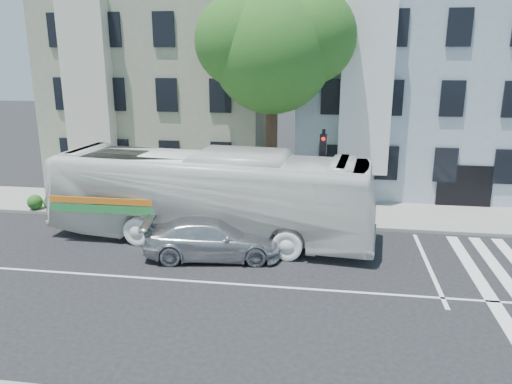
# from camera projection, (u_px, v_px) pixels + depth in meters

# --- Properties ---
(ground) EXTENTS (120.00, 120.00, 0.00)m
(ground) POSITION_uv_depth(u_px,v_px,m) (241.00, 285.00, 16.68)
(ground) COLOR black
(ground) RESTS_ON ground
(sidewalk_far) EXTENTS (80.00, 4.00, 0.15)m
(sidewalk_far) POSITION_uv_depth(u_px,v_px,m) (270.00, 210.00, 24.28)
(sidewalk_far) COLOR gray
(sidewalk_far) RESTS_ON ground
(building_left) EXTENTS (12.00, 10.00, 11.00)m
(building_left) POSITION_uv_depth(u_px,v_px,m) (171.00, 86.00, 30.49)
(building_left) COLOR gray
(building_left) RESTS_ON ground
(building_right) EXTENTS (12.00, 10.00, 11.00)m
(building_right) POSITION_uv_depth(u_px,v_px,m) (407.00, 89.00, 28.49)
(building_right) COLOR #96A6B2
(building_right) RESTS_ON ground
(street_tree) EXTENTS (7.30, 5.90, 11.10)m
(street_tree) POSITION_uv_depth(u_px,v_px,m) (274.00, 45.00, 22.88)
(street_tree) COLOR #2D2116
(street_tree) RESTS_ON ground
(bus) EXTENTS (4.48, 13.64, 3.73)m
(bus) POSITION_uv_depth(u_px,v_px,m) (209.00, 196.00, 20.32)
(bus) COLOR white
(bus) RESTS_ON ground
(sedan) EXTENTS (2.80, 5.42, 1.50)m
(sedan) POSITION_uv_depth(u_px,v_px,m) (213.00, 238.00, 18.76)
(sedan) COLOR silver
(sedan) RESTS_ON ground
(hedge) EXTENTS (8.32, 3.54, 0.70)m
(hedge) POSITION_uv_depth(u_px,v_px,m) (118.00, 206.00, 23.55)
(hedge) COLOR #2C551B
(hedge) RESTS_ON sidewalk_far
(traffic_signal) EXTENTS (0.45, 0.53, 4.32)m
(traffic_signal) POSITION_uv_depth(u_px,v_px,m) (323.00, 165.00, 21.67)
(traffic_signal) COLOR black
(traffic_signal) RESTS_ON ground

